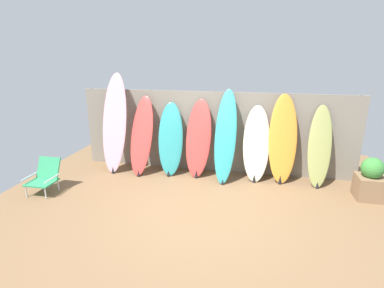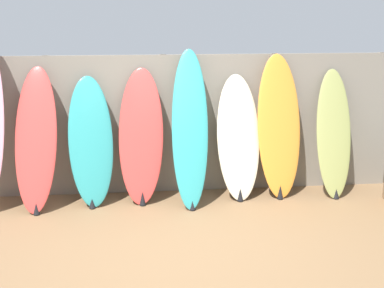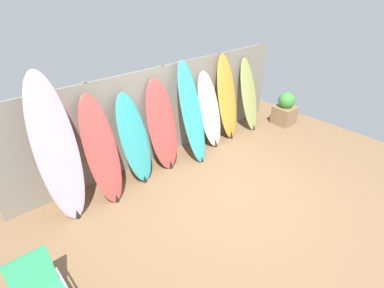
{
  "view_description": "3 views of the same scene",
  "coord_description": "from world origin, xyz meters",
  "px_view_note": "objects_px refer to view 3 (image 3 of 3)",
  "views": [
    {
      "loc": [
        0.83,
        -4.4,
        2.59
      ],
      "look_at": [
        -0.28,
        0.93,
        0.93
      ],
      "focal_mm": 28.0,
      "sensor_mm": 36.0,
      "label": 1
    },
    {
      "loc": [
        -0.33,
        -4.76,
        2.39
      ],
      "look_at": [
        0.26,
        0.97,
        0.9
      ],
      "focal_mm": 50.0,
      "sensor_mm": 36.0,
      "label": 2
    },
    {
      "loc": [
        -3.11,
        -2.35,
        3.25
      ],
      "look_at": [
        -0.41,
        0.73,
        0.89
      ],
      "focal_mm": 28.0,
      "sensor_mm": 36.0,
      "label": 3
    }
  ],
  "objects_px": {
    "surfboard_orange_6": "(227,98)",
    "planter_box": "(285,109)",
    "surfboard_pink_0": "(57,151)",
    "surfboard_teal_2": "(134,139)",
    "surfboard_red_1": "(101,150)",
    "surfboard_red_3": "(162,126)",
    "surfboard_cream_5": "(210,110)",
    "surfboard_teal_4": "(192,114)",
    "surfboard_olive_7": "(249,95)"
  },
  "relations": [
    {
      "from": "surfboard_orange_6",
      "to": "planter_box",
      "type": "distance_m",
      "value": 1.72
    },
    {
      "from": "surfboard_pink_0",
      "to": "surfboard_teal_2",
      "type": "bearing_deg",
      "value": 2.83
    },
    {
      "from": "surfboard_red_1",
      "to": "surfboard_teal_2",
      "type": "xyz_separation_m",
      "value": [
        0.64,
        0.07,
        -0.06
      ]
    },
    {
      "from": "surfboard_pink_0",
      "to": "surfboard_red_3",
      "type": "distance_m",
      "value": 1.9
    },
    {
      "from": "surfboard_teal_2",
      "to": "surfboard_orange_6",
      "type": "relative_size",
      "value": 0.87
    },
    {
      "from": "surfboard_cream_5",
      "to": "surfboard_teal_4",
      "type": "bearing_deg",
      "value": -165.48
    },
    {
      "from": "surfboard_red_3",
      "to": "planter_box",
      "type": "xyz_separation_m",
      "value": [
        3.3,
        -0.49,
        -0.45
      ]
    },
    {
      "from": "surfboard_red_3",
      "to": "surfboard_olive_7",
      "type": "height_order",
      "value": "surfboard_red_3"
    },
    {
      "from": "surfboard_pink_0",
      "to": "surfboard_teal_2",
      "type": "relative_size",
      "value": 1.39
    },
    {
      "from": "surfboard_red_1",
      "to": "surfboard_red_3",
      "type": "relative_size",
      "value": 1.02
    },
    {
      "from": "surfboard_teal_2",
      "to": "surfboard_red_3",
      "type": "xyz_separation_m",
      "value": [
        0.61,
        0.03,
        0.04
      ]
    },
    {
      "from": "surfboard_red_3",
      "to": "surfboard_pink_0",
      "type": "bearing_deg",
      "value": -177.05
    },
    {
      "from": "surfboard_red_1",
      "to": "surfboard_teal_4",
      "type": "distance_m",
      "value": 1.85
    },
    {
      "from": "planter_box",
      "to": "surfboard_pink_0",
      "type": "bearing_deg",
      "value": 175.63
    },
    {
      "from": "surfboard_teal_4",
      "to": "surfboard_red_3",
      "type": "bearing_deg",
      "value": 165.77
    },
    {
      "from": "surfboard_cream_5",
      "to": "planter_box",
      "type": "bearing_deg",
      "value": -13.73
    },
    {
      "from": "surfboard_teal_4",
      "to": "surfboard_olive_7",
      "type": "bearing_deg",
      "value": 4.4
    },
    {
      "from": "surfboard_red_1",
      "to": "surfboard_cream_5",
      "type": "distance_m",
      "value": 2.48
    },
    {
      "from": "surfboard_pink_0",
      "to": "surfboard_teal_4",
      "type": "xyz_separation_m",
      "value": [
        2.48,
        -0.05,
        -0.15
      ]
    },
    {
      "from": "surfboard_pink_0",
      "to": "surfboard_teal_4",
      "type": "bearing_deg",
      "value": -1.24
    },
    {
      "from": "surfboard_orange_6",
      "to": "surfboard_olive_7",
      "type": "height_order",
      "value": "surfboard_orange_6"
    },
    {
      "from": "surfboard_cream_5",
      "to": "planter_box",
      "type": "xyz_separation_m",
      "value": [
        2.07,
        -0.51,
        -0.4
      ]
    },
    {
      "from": "surfboard_red_1",
      "to": "planter_box",
      "type": "relative_size",
      "value": 2.14
    },
    {
      "from": "surfboard_teal_4",
      "to": "surfboard_red_1",
      "type": "bearing_deg",
      "value": 178.61
    },
    {
      "from": "surfboard_teal_2",
      "to": "surfboard_red_3",
      "type": "relative_size",
      "value": 0.95
    },
    {
      "from": "surfboard_red_1",
      "to": "surfboard_orange_6",
      "type": "bearing_deg",
      "value": 2.38
    },
    {
      "from": "surfboard_teal_2",
      "to": "surfboard_cream_5",
      "type": "relative_size",
      "value": 1.01
    },
    {
      "from": "surfboard_cream_5",
      "to": "surfboard_orange_6",
      "type": "distance_m",
      "value": 0.54
    },
    {
      "from": "surfboard_teal_4",
      "to": "planter_box",
      "type": "relative_size",
      "value": 2.39
    },
    {
      "from": "surfboard_pink_0",
      "to": "planter_box",
      "type": "height_order",
      "value": "surfboard_pink_0"
    },
    {
      "from": "surfboard_red_3",
      "to": "surfboard_teal_4",
      "type": "xyz_separation_m",
      "value": [
        0.59,
        -0.15,
        0.12
      ]
    },
    {
      "from": "surfboard_red_1",
      "to": "surfboard_teal_4",
      "type": "height_order",
      "value": "surfboard_teal_4"
    },
    {
      "from": "surfboard_red_1",
      "to": "surfboard_teal_4",
      "type": "relative_size",
      "value": 0.9
    },
    {
      "from": "surfboard_teal_4",
      "to": "surfboard_olive_7",
      "type": "distance_m",
      "value": 1.88
    },
    {
      "from": "surfboard_cream_5",
      "to": "surfboard_orange_6",
      "type": "height_order",
      "value": "surfboard_orange_6"
    },
    {
      "from": "surfboard_red_3",
      "to": "surfboard_cream_5",
      "type": "height_order",
      "value": "surfboard_red_3"
    },
    {
      "from": "surfboard_red_1",
      "to": "surfboard_olive_7",
      "type": "distance_m",
      "value": 3.72
    },
    {
      "from": "surfboard_red_1",
      "to": "surfboard_olive_7",
      "type": "relative_size",
      "value": 1.05
    },
    {
      "from": "surfboard_teal_2",
      "to": "surfboard_teal_4",
      "type": "bearing_deg",
      "value": -5.5
    },
    {
      "from": "surfboard_pink_0",
      "to": "surfboard_orange_6",
      "type": "bearing_deg",
      "value": 1.82
    },
    {
      "from": "surfboard_red_1",
      "to": "planter_box",
      "type": "xyz_separation_m",
      "value": [
        4.55,
        -0.39,
        -0.48
      ]
    },
    {
      "from": "surfboard_teal_4",
      "to": "surfboard_teal_2",
      "type": "bearing_deg",
      "value": 174.5
    },
    {
      "from": "surfboard_olive_7",
      "to": "planter_box",
      "type": "distance_m",
      "value": 1.06
    },
    {
      "from": "surfboard_pink_0",
      "to": "surfboard_olive_7",
      "type": "relative_size",
      "value": 1.35
    },
    {
      "from": "surfboard_red_3",
      "to": "surfboard_teal_4",
      "type": "bearing_deg",
      "value": -14.23
    },
    {
      "from": "surfboard_orange_6",
      "to": "surfboard_olive_7",
      "type": "relative_size",
      "value": 1.13
    },
    {
      "from": "surfboard_pink_0",
      "to": "surfboard_teal_4",
      "type": "relative_size",
      "value": 1.16
    },
    {
      "from": "surfboard_olive_7",
      "to": "surfboard_red_3",
      "type": "bearing_deg",
      "value": 179.84
    },
    {
      "from": "surfboard_olive_7",
      "to": "surfboard_orange_6",
      "type": "bearing_deg",
      "value": 177.97
    },
    {
      "from": "surfboard_teal_4",
      "to": "planter_box",
      "type": "distance_m",
      "value": 2.78
    }
  ]
}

